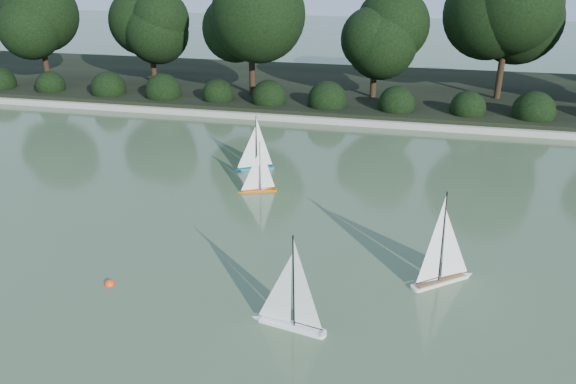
{
  "coord_description": "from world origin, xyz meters",
  "views": [
    {
      "loc": [
        2.35,
        -7.15,
        4.69
      ],
      "look_at": [
        0.27,
        1.98,
        0.7
      ],
      "focal_mm": 35.0,
      "sensor_mm": 36.0,
      "label": 1
    }
  ],
  "objects_px": {
    "sailboat_white_a": "(286,311)",
    "sailboat_teal": "(252,161)",
    "sailboat_orange": "(256,184)",
    "race_buoy": "(110,285)",
    "sailboat_white_b": "(447,267)"
  },
  "relations": [
    {
      "from": "sailboat_white_b",
      "to": "race_buoy",
      "type": "xyz_separation_m",
      "value": [
        -5.03,
        -1.24,
        -0.25
      ]
    },
    {
      "from": "sailboat_orange",
      "to": "race_buoy",
      "type": "distance_m",
      "value": 4.19
    },
    {
      "from": "race_buoy",
      "to": "sailboat_orange",
      "type": "bearing_deg",
      "value": 73.37
    },
    {
      "from": "sailboat_white_a",
      "to": "sailboat_orange",
      "type": "xyz_separation_m",
      "value": [
        -1.68,
        4.41,
        -0.05
      ]
    },
    {
      "from": "sailboat_white_a",
      "to": "sailboat_teal",
      "type": "height_order",
      "value": "sailboat_white_a"
    },
    {
      "from": "sailboat_orange",
      "to": "sailboat_teal",
      "type": "distance_m",
      "value": 1.35
    },
    {
      "from": "sailboat_white_b",
      "to": "race_buoy",
      "type": "bearing_deg",
      "value": -166.11
    },
    {
      "from": "sailboat_white_a",
      "to": "sailboat_white_b",
      "type": "distance_m",
      "value": 2.72
    },
    {
      "from": "sailboat_white_b",
      "to": "sailboat_teal",
      "type": "relative_size",
      "value": 1.19
    },
    {
      "from": "sailboat_white_a",
      "to": "race_buoy",
      "type": "height_order",
      "value": "sailboat_white_a"
    },
    {
      "from": "sailboat_white_a",
      "to": "sailboat_white_b",
      "type": "xyz_separation_m",
      "value": [
        2.16,
        1.65,
        0.01
      ]
    },
    {
      "from": "sailboat_white_a",
      "to": "sailboat_teal",
      "type": "relative_size",
      "value": 1.13
    },
    {
      "from": "sailboat_white_a",
      "to": "sailboat_teal",
      "type": "distance_m",
      "value": 6.08
    },
    {
      "from": "sailboat_orange",
      "to": "race_buoy",
      "type": "height_order",
      "value": "sailboat_orange"
    },
    {
      "from": "sailboat_white_a",
      "to": "race_buoy",
      "type": "distance_m",
      "value": 2.91
    }
  ]
}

